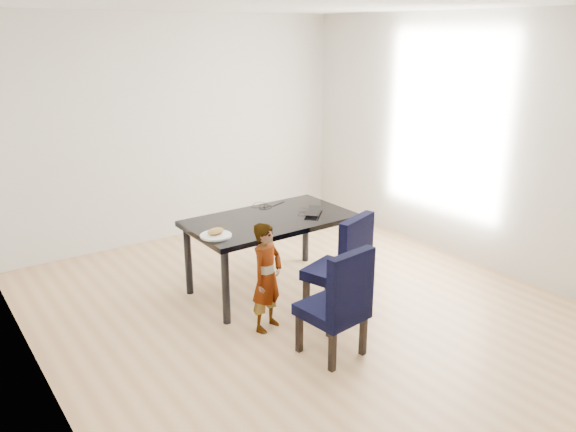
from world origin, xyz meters
TOP-DOWN VIEW (x-y plane):
  - floor at (0.00, 0.00)m, footprint 4.50×5.00m
  - ceiling at (0.00, 0.00)m, footprint 4.50×5.00m
  - wall_back at (0.00, 2.50)m, footprint 4.50×0.01m
  - wall_left at (-2.25, 0.00)m, footprint 0.01×5.00m
  - wall_right at (2.25, 0.00)m, footprint 0.01×5.00m
  - dining_table at (0.00, 0.50)m, footprint 1.60×0.90m
  - chair_left at (-0.28, -0.78)m, footprint 0.49×0.51m
  - chair_right at (0.19, -0.28)m, footprint 0.59×0.60m
  - child at (-0.47, -0.15)m, footprint 0.41×0.35m
  - plate at (-0.68, 0.35)m, footprint 0.37×0.37m
  - sandwich at (-0.68, 0.35)m, footprint 0.18×0.14m
  - laptop at (0.41, 0.42)m, footprint 0.40×0.40m
  - cable_tangle at (0.15, 0.81)m, footprint 0.16×0.16m

SIDE VIEW (x-z plane):
  - floor at x=0.00m, z-range -0.01..0.00m
  - dining_table at x=0.00m, z-range 0.00..0.75m
  - chair_left at x=-0.28m, z-range 0.00..0.93m
  - child at x=-0.47m, z-range 0.00..0.97m
  - chair_right at x=0.19m, z-range 0.00..0.97m
  - cable_tangle at x=0.15m, z-range 0.75..0.76m
  - plate at x=-0.68m, z-range 0.75..0.77m
  - laptop at x=0.41m, z-range 0.75..0.78m
  - sandwich at x=-0.68m, z-range 0.77..0.83m
  - wall_back at x=0.00m, z-range 0.00..2.70m
  - wall_left at x=-2.25m, z-range 0.00..2.70m
  - wall_right at x=2.25m, z-range 0.00..2.70m
  - ceiling at x=0.00m, z-range 2.70..2.71m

